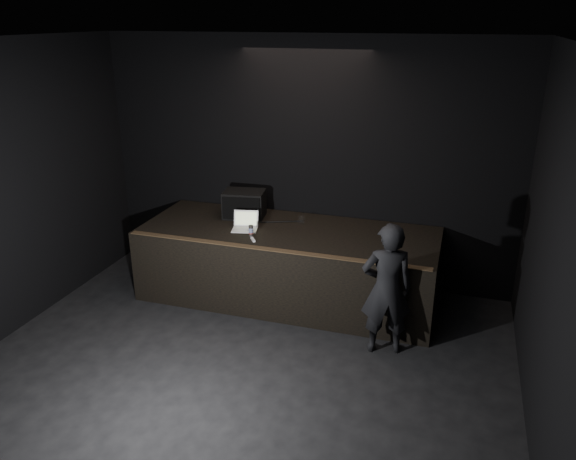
# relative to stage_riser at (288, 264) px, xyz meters

# --- Properties ---
(ground) EXTENTS (7.00, 7.00, 0.00)m
(ground) POSITION_rel_stage_riser_xyz_m (0.00, -2.73, -0.50)
(ground) COLOR black
(ground) RESTS_ON ground
(room_walls) EXTENTS (6.10, 7.10, 3.52)m
(room_walls) POSITION_rel_stage_riser_xyz_m (0.00, -2.73, 1.52)
(room_walls) COLOR black
(room_walls) RESTS_ON ground
(stage_riser) EXTENTS (4.00, 1.50, 1.00)m
(stage_riser) POSITION_rel_stage_riser_xyz_m (0.00, 0.00, 0.00)
(stage_riser) COLOR black
(stage_riser) RESTS_ON ground
(riser_lip) EXTENTS (3.92, 0.10, 0.01)m
(riser_lip) POSITION_rel_stage_riser_xyz_m (0.00, -0.71, 0.51)
(riser_lip) COLOR brown
(riser_lip) RESTS_ON stage_riser
(stage_monitor) EXTENTS (0.63, 0.50, 0.38)m
(stage_monitor) POSITION_rel_stage_riser_xyz_m (-0.76, 0.32, 0.69)
(stage_monitor) COLOR black
(stage_monitor) RESTS_ON stage_riser
(cable) EXTENTS (0.91, 0.40, 0.02)m
(cable) POSITION_rel_stage_riser_xyz_m (-0.36, 0.19, 0.51)
(cable) COLOR black
(cable) RESTS_ON stage_riser
(laptop) EXTENTS (0.39, 0.36, 0.23)m
(laptop) POSITION_rel_stage_riser_xyz_m (-0.58, -0.12, 0.56)
(laptop) COLOR silver
(laptop) RESTS_ON stage_riser
(beer_can) EXTENTS (0.06, 0.06, 0.15)m
(beer_can) POSITION_rel_stage_riser_xyz_m (-0.40, -0.35, 0.57)
(beer_can) COLOR silver
(beer_can) RESTS_ON stage_riser
(plastic_cup) EXTENTS (0.08, 0.08, 0.11)m
(plastic_cup) POSITION_rel_stage_riser_xyz_m (0.10, 0.29, 0.55)
(plastic_cup) COLOR white
(plastic_cup) RESTS_ON stage_riser
(wii_remote) EXTENTS (0.10, 0.13, 0.03)m
(wii_remote) POSITION_rel_stage_riser_xyz_m (-0.32, -0.49, 0.51)
(wii_remote) COLOR white
(wii_remote) RESTS_ON stage_riser
(person) EXTENTS (0.67, 0.53, 1.60)m
(person) POSITION_rel_stage_riser_xyz_m (1.47, -0.95, 0.30)
(person) COLOR black
(person) RESTS_ON ground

